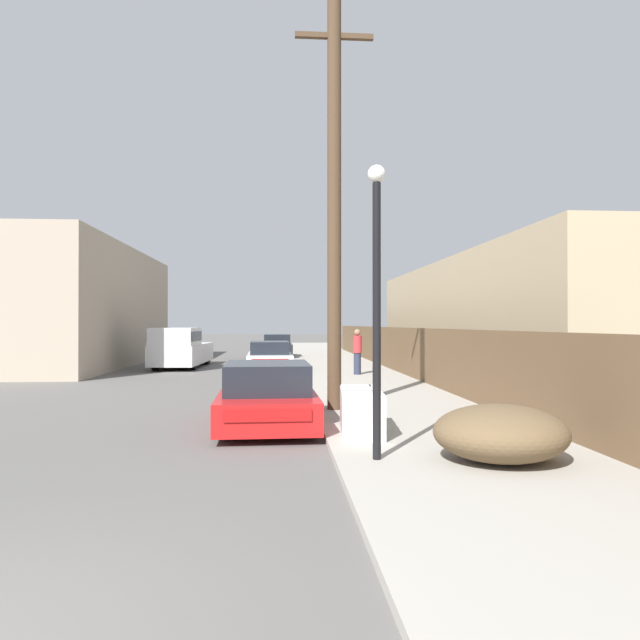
{
  "coord_description": "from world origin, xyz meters",
  "views": [
    {
      "loc": [
        2.39,
        -3.5,
        2.07
      ],
      "look_at": [
        3.22,
        7.84,
        2.14
      ],
      "focal_mm": 32.0,
      "sensor_mm": 36.0,
      "label": 1
    }
  ],
  "objects_px": {
    "utility_pole": "(334,197)",
    "pedestrian": "(357,351)",
    "discarded_fridge": "(361,411)",
    "brush_pile": "(500,433)",
    "parked_sports_car_red": "(267,397)",
    "pickup_truck": "(180,348)",
    "car_parked_mid": "(270,358)",
    "car_parked_far": "(277,347)",
    "street_lamp": "(377,286)"
  },
  "relations": [
    {
      "from": "parked_sports_car_red",
      "to": "pickup_truck",
      "type": "distance_m",
      "value": 16.0
    },
    {
      "from": "discarded_fridge",
      "to": "parked_sports_car_red",
      "type": "xyz_separation_m",
      "value": [
        -1.7,
        1.5,
        0.08
      ]
    },
    {
      "from": "discarded_fridge",
      "to": "brush_pile",
      "type": "distance_m",
      "value": 2.79
    },
    {
      "from": "discarded_fridge",
      "to": "car_parked_far",
      "type": "bearing_deg",
      "value": 98.53
    },
    {
      "from": "parked_sports_car_red",
      "to": "car_parked_far",
      "type": "distance_m",
      "value": 22.4
    },
    {
      "from": "car_parked_mid",
      "to": "pedestrian",
      "type": "bearing_deg",
      "value": -38.05
    },
    {
      "from": "pickup_truck",
      "to": "utility_pole",
      "type": "relative_size",
      "value": 0.62
    },
    {
      "from": "discarded_fridge",
      "to": "parked_sports_car_red",
      "type": "height_order",
      "value": "parked_sports_car_red"
    },
    {
      "from": "car_parked_far",
      "to": "pickup_truck",
      "type": "relative_size",
      "value": 0.7
    },
    {
      "from": "street_lamp",
      "to": "pedestrian",
      "type": "height_order",
      "value": "street_lamp"
    },
    {
      "from": "utility_pole",
      "to": "car_parked_far",
      "type": "bearing_deg",
      "value": 93.69
    },
    {
      "from": "parked_sports_car_red",
      "to": "pickup_truck",
      "type": "xyz_separation_m",
      "value": [
        -4.36,
        15.39,
        0.35
      ]
    },
    {
      "from": "discarded_fridge",
      "to": "pickup_truck",
      "type": "height_order",
      "value": "pickup_truck"
    },
    {
      "from": "brush_pile",
      "to": "pedestrian",
      "type": "relative_size",
      "value": 1.09
    },
    {
      "from": "discarded_fridge",
      "to": "car_parked_mid",
      "type": "height_order",
      "value": "car_parked_mid"
    },
    {
      "from": "pickup_truck",
      "to": "car_parked_mid",
      "type": "bearing_deg",
      "value": 149.08
    },
    {
      "from": "car_parked_far",
      "to": "brush_pile",
      "type": "distance_m",
      "value": 26.34
    },
    {
      "from": "parked_sports_car_red",
      "to": "car_parked_mid",
      "type": "height_order",
      "value": "car_parked_mid"
    },
    {
      "from": "discarded_fridge",
      "to": "parked_sports_car_red",
      "type": "distance_m",
      "value": 2.27
    },
    {
      "from": "pickup_truck",
      "to": "brush_pile",
      "type": "distance_m",
      "value": 20.64
    },
    {
      "from": "parked_sports_car_red",
      "to": "car_parked_far",
      "type": "relative_size",
      "value": 1.05
    },
    {
      "from": "brush_pile",
      "to": "discarded_fridge",
      "type": "bearing_deg",
      "value": 126.45
    },
    {
      "from": "car_parked_mid",
      "to": "car_parked_far",
      "type": "distance_m",
      "value": 9.77
    },
    {
      "from": "brush_pile",
      "to": "car_parked_far",
      "type": "bearing_deg",
      "value": 97.04
    },
    {
      "from": "utility_pole",
      "to": "brush_pile",
      "type": "bearing_deg",
      "value": -69.78
    },
    {
      "from": "car_parked_far",
      "to": "pedestrian",
      "type": "relative_size",
      "value": 2.38
    },
    {
      "from": "utility_pole",
      "to": "street_lamp",
      "type": "bearing_deg",
      "value": -88.29
    },
    {
      "from": "pickup_truck",
      "to": "pedestrian",
      "type": "distance_m",
      "value": 9.26
    },
    {
      "from": "brush_pile",
      "to": "utility_pole",
      "type": "bearing_deg",
      "value": 110.22
    },
    {
      "from": "utility_pole",
      "to": "discarded_fridge",
      "type": "bearing_deg",
      "value": -85.8
    },
    {
      "from": "car_parked_mid",
      "to": "car_parked_far",
      "type": "relative_size",
      "value": 1.02
    },
    {
      "from": "utility_pole",
      "to": "pedestrian",
      "type": "xyz_separation_m",
      "value": [
        1.75,
        8.79,
        -3.94
      ]
    },
    {
      "from": "car_parked_mid",
      "to": "utility_pole",
      "type": "relative_size",
      "value": 0.45
    },
    {
      "from": "pickup_truck",
      "to": "street_lamp",
      "type": "xyz_separation_m",
      "value": [
        6.0,
        -18.89,
        1.67
      ]
    },
    {
      "from": "car_parked_mid",
      "to": "car_parked_far",
      "type": "bearing_deg",
      "value": 86.8
    },
    {
      "from": "parked_sports_car_red",
      "to": "pedestrian",
      "type": "bearing_deg",
      "value": 70.8
    },
    {
      "from": "parked_sports_car_red",
      "to": "utility_pole",
      "type": "bearing_deg",
      "value": 40.06
    },
    {
      "from": "discarded_fridge",
      "to": "pedestrian",
      "type": "height_order",
      "value": "pedestrian"
    },
    {
      "from": "car_parked_far",
      "to": "brush_pile",
      "type": "xyz_separation_m",
      "value": [
        3.23,
        -26.15,
        -0.15
      ]
    },
    {
      "from": "car_parked_mid",
      "to": "discarded_fridge",
      "type": "bearing_deg",
      "value": -83.99
    },
    {
      "from": "street_lamp",
      "to": "brush_pile",
      "type": "distance_m",
      "value": 2.72
    },
    {
      "from": "discarded_fridge",
      "to": "car_parked_far",
      "type": "height_order",
      "value": "car_parked_far"
    },
    {
      "from": "car_parked_mid",
      "to": "utility_pole",
      "type": "distance_m",
      "value": 12.23
    },
    {
      "from": "car_parked_far",
      "to": "street_lamp",
      "type": "relative_size",
      "value": 0.98
    },
    {
      "from": "car_parked_far",
      "to": "utility_pole",
      "type": "distance_m",
      "value": 21.55
    },
    {
      "from": "parked_sports_car_red",
      "to": "street_lamp",
      "type": "distance_m",
      "value": 4.36
    },
    {
      "from": "discarded_fridge",
      "to": "street_lamp",
      "type": "height_order",
      "value": "street_lamp"
    },
    {
      "from": "brush_pile",
      "to": "pedestrian",
      "type": "xyz_separation_m",
      "value": [
        -0.12,
        13.86,
        0.5
      ]
    },
    {
      "from": "utility_pole",
      "to": "pedestrian",
      "type": "bearing_deg",
      "value": 78.75
    },
    {
      "from": "discarded_fridge",
      "to": "car_parked_far",
      "type": "relative_size",
      "value": 0.43
    }
  ]
}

